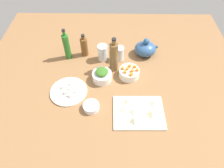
# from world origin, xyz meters

# --- Properties ---
(tabletop) EXTENTS (1.90, 1.90, 0.03)m
(tabletop) POSITION_xyz_m (0.00, 0.00, 0.01)
(tabletop) COLOR brown
(tabletop) RESTS_ON ground
(cutting_board) EXTENTS (0.31, 0.25, 0.01)m
(cutting_board) POSITION_xyz_m (0.17, -0.19, 0.03)
(cutting_board) COLOR silver
(cutting_board) RESTS_ON tabletop
(plate_tofu) EXTENTS (0.24, 0.24, 0.01)m
(plate_tofu) POSITION_xyz_m (-0.29, -0.03, 0.04)
(plate_tofu) COLOR white
(plate_tofu) RESTS_ON tabletop
(bowl_greens) EXTENTS (0.13, 0.13, 0.06)m
(bowl_greens) POSITION_xyz_m (-0.07, 0.08, 0.06)
(bowl_greens) COLOR white
(bowl_greens) RESTS_ON tabletop
(bowl_carrots) EXTENTS (0.14, 0.14, 0.06)m
(bowl_carrots) POSITION_xyz_m (0.12, 0.12, 0.06)
(bowl_carrots) COLOR white
(bowl_carrots) RESTS_ON tabletop
(bowl_small_side) EXTENTS (0.10, 0.10, 0.04)m
(bowl_small_side) POSITION_xyz_m (-0.13, -0.16, 0.05)
(bowl_small_side) COLOR white
(bowl_small_side) RESTS_ON tabletop
(teapot) EXTENTS (0.18, 0.15, 0.15)m
(teapot) POSITION_xyz_m (0.25, 0.36, 0.09)
(teapot) COLOR #2E527F
(teapot) RESTS_ON tabletop
(bottle_0) EXTENTS (0.05, 0.05, 0.18)m
(bottle_0) POSITION_xyz_m (-0.22, 0.35, 0.11)
(bottle_0) COLOR brown
(bottle_0) RESTS_ON tabletop
(bottle_1) EXTENTS (0.06, 0.06, 0.27)m
(bottle_1) POSITION_xyz_m (0.01, 0.19, 0.15)
(bottle_1) COLOR brown
(bottle_1) RESTS_ON tabletop
(bottle_2) EXTENTS (0.05, 0.05, 0.25)m
(bottle_2) POSITION_xyz_m (-0.34, 0.31, 0.14)
(bottle_2) COLOR #266D24
(bottle_2) RESTS_ON tabletop
(drinking_glass_0) EXTENTS (0.06, 0.06, 0.11)m
(drinking_glass_0) POSITION_xyz_m (0.05, 0.29, 0.09)
(drinking_glass_0) COLOR white
(drinking_glass_0) RESTS_ON tabletop
(drinking_glass_1) EXTENTS (0.07, 0.07, 0.13)m
(drinking_glass_1) POSITION_xyz_m (-0.08, 0.29, 0.09)
(drinking_glass_1) COLOR white
(drinking_glass_1) RESTS_ON tabletop
(carrot_cube_0) EXTENTS (0.02, 0.02, 0.02)m
(carrot_cube_0) POSITION_xyz_m (0.09, 0.09, 0.10)
(carrot_cube_0) COLOR orange
(carrot_cube_0) RESTS_ON bowl_carrots
(carrot_cube_1) EXTENTS (0.02, 0.02, 0.02)m
(carrot_cube_1) POSITION_xyz_m (0.17, 0.11, 0.10)
(carrot_cube_1) COLOR orange
(carrot_cube_1) RESTS_ON bowl_carrots
(carrot_cube_2) EXTENTS (0.02, 0.02, 0.02)m
(carrot_cube_2) POSITION_xyz_m (0.14, 0.11, 0.10)
(carrot_cube_2) COLOR orange
(carrot_cube_2) RESTS_ON bowl_carrots
(carrot_cube_3) EXTENTS (0.02, 0.02, 0.02)m
(carrot_cube_3) POSITION_xyz_m (0.10, 0.13, 0.10)
(carrot_cube_3) COLOR orange
(carrot_cube_3) RESTS_ON bowl_carrots
(carrot_cube_4) EXTENTS (0.03, 0.03, 0.02)m
(carrot_cube_4) POSITION_xyz_m (0.13, 0.07, 0.10)
(carrot_cube_4) COLOR orange
(carrot_cube_4) RESTS_ON bowl_carrots
(carrot_cube_5) EXTENTS (0.02, 0.02, 0.02)m
(carrot_cube_5) POSITION_xyz_m (0.07, 0.13, 0.10)
(carrot_cube_5) COLOR orange
(carrot_cube_5) RESTS_ON bowl_carrots
(carrot_cube_6) EXTENTS (0.03, 0.03, 0.02)m
(carrot_cube_6) POSITION_xyz_m (0.12, 0.15, 0.10)
(carrot_cube_6) COLOR orange
(carrot_cube_6) RESTS_ON bowl_carrots
(carrot_cube_7) EXTENTS (0.02, 0.02, 0.02)m
(carrot_cube_7) POSITION_xyz_m (0.15, 0.14, 0.10)
(carrot_cube_7) COLOR orange
(carrot_cube_7) RESTS_ON bowl_carrots
(chopped_greens_mound) EXTENTS (0.10, 0.10, 0.03)m
(chopped_greens_mound) POSITION_xyz_m (-0.07, 0.08, 0.11)
(chopped_greens_mound) COLOR #376A21
(chopped_greens_mound) RESTS_ON bowl_greens
(tofu_cube_0) EXTENTS (0.03, 0.03, 0.02)m
(tofu_cube_0) POSITION_xyz_m (-0.28, -0.02, 0.05)
(tofu_cube_0) COLOR #E5EFCF
(tofu_cube_0) RESTS_ON plate_tofu
(tofu_cube_1) EXTENTS (0.03, 0.03, 0.02)m
(tofu_cube_1) POSITION_xyz_m (-0.30, -0.05, 0.05)
(tofu_cube_1) COLOR #E9F4CA
(tofu_cube_1) RESTS_ON plate_tofu
(tofu_cube_2) EXTENTS (0.02, 0.02, 0.02)m
(tofu_cube_2) POSITION_xyz_m (-0.32, -0.01, 0.05)
(tofu_cube_2) COLOR white
(tofu_cube_2) RESTS_ON plate_tofu
(tofu_cube_3) EXTENTS (0.03, 0.03, 0.02)m
(tofu_cube_3) POSITION_xyz_m (-0.23, -0.04, 0.05)
(tofu_cube_3) COLOR white
(tofu_cube_3) RESTS_ON plate_tofu
(tofu_cube_4) EXTENTS (0.02, 0.02, 0.02)m
(tofu_cube_4) POSITION_xyz_m (-0.28, 0.02, 0.05)
(tofu_cube_4) COLOR white
(tofu_cube_4) RESTS_ON plate_tofu
(tofu_cube_5) EXTENTS (0.03, 0.03, 0.02)m
(tofu_cube_5) POSITION_xyz_m (-0.27, -0.07, 0.05)
(tofu_cube_5) COLOR white
(tofu_cube_5) RESTS_ON plate_tofu
(dumpling_0) EXTENTS (0.05, 0.06, 0.03)m
(dumpling_0) POSITION_xyz_m (0.13, -0.25, 0.06)
(dumpling_0) COLOR beige
(dumpling_0) RESTS_ON cutting_board
(dumpling_1) EXTENTS (0.06, 0.05, 0.03)m
(dumpling_1) POSITION_xyz_m (0.24, -0.20, 0.06)
(dumpling_1) COLOR beige
(dumpling_1) RESTS_ON cutting_board
(dumpling_2) EXTENTS (0.07, 0.07, 0.02)m
(dumpling_2) POSITION_xyz_m (0.27, -0.13, 0.05)
(dumpling_2) COLOR beige
(dumpling_2) RESTS_ON cutting_board
(dumpling_3) EXTENTS (0.05, 0.04, 0.03)m
(dumpling_3) POSITION_xyz_m (0.13, -0.19, 0.05)
(dumpling_3) COLOR beige
(dumpling_3) RESTS_ON cutting_board
(dumpling_4) EXTENTS (0.06, 0.06, 0.02)m
(dumpling_4) POSITION_xyz_m (0.08, -0.18, 0.05)
(dumpling_4) COLOR beige
(dumpling_4) RESTS_ON cutting_board
(dumpling_5) EXTENTS (0.07, 0.07, 0.03)m
(dumpling_5) POSITION_xyz_m (0.10, -0.12, 0.05)
(dumpling_5) COLOR beige
(dumpling_5) RESTS_ON cutting_board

